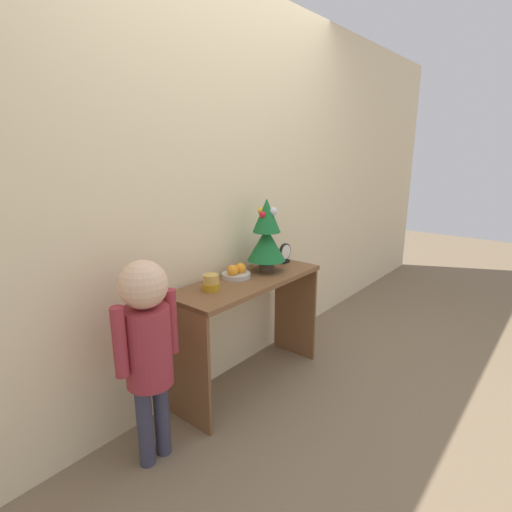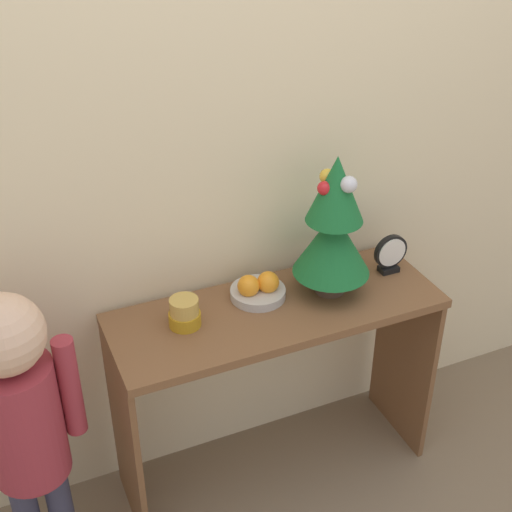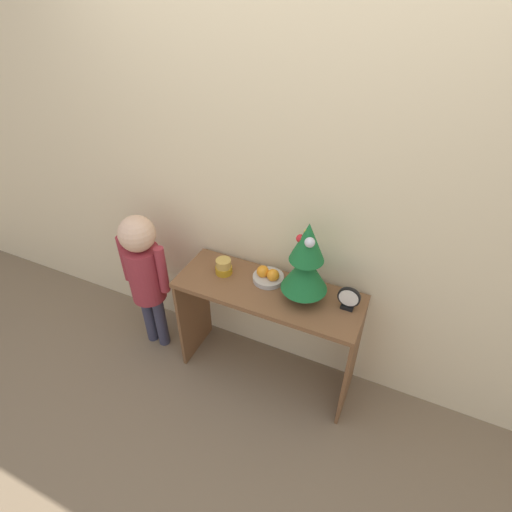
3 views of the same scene
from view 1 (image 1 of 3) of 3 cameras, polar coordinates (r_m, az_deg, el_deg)
ground_plane at (r=2.73m, az=2.33°, el=-18.91°), size 12.00×12.00×0.00m
back_wall at (r=2.56m, az=-5.24°, el=8.86°), size 7.00×0.05×2.50m
console_table at (r=2.57m, az=-1.03°, el=-6.95°), size 1.08×0.39×0.73m
mini_tree at (r=2.61m, az=1.51°, el=3.06°), size 0.25×0.25×0.48m
fruit_bowl at (r=2.53m, az=-2.82°, el=-2.40°), size 0.18×0.18×0.09m
singing_bowl at (r=2.31m, az=-6.42°, el=-3.83°), size 0.10×0.10×0.10m
desk_clock at (r=2.85m, az=4.16°, el=0.39°), size 0.12×0.04×0.14m
child_figure at (r=1.97m, az=-15.27°, el=-11.29°), size 0.35×0.22×1.04m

